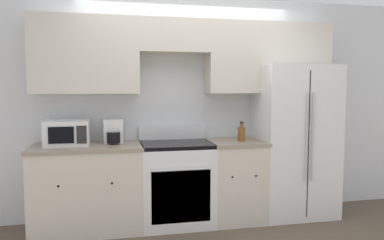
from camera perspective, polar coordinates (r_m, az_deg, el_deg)
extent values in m
plane|color=brown|center=(4.16, 0.93, -16.71)|extent=(12.00, 12.00, 0.00)
cube|color=silver|center=(4.51, -0.93, 1.98)|extent=(8.00, 0.06, 2.60)
cube|color=beige|center=(4.25, -15.93, 9.49)|extent=(1.14, 0.33, 0.83)
cube|color=beige|center=(4.32, -2.84, 12.63)|extent=(0.79, 0.33, 0.37)
cube|color=beige|center=(4.62, 11.50, 9.20)|extent=(1.50, 0.33, 0.83)
cube|color=beige|center=(4.22, -15.60, -10.19)|extent=(1.14, 0.62, 0.89)
cube|color=gray|center=(4.13, -15.75, -3.99)|extent=(1.16, 0.64, 0.03)
sphere|color=black|center=(3.92, -19.71, -9.47)|extent=(0.03, 0.03, 0.03)
sphere|color=black|center=(3.89, -12.10, -9.41)|extent=(0.03, 0.03, 0.03)
cube|color=beige|center=(4.44, 6.57, -9.30)|extent=(0.60, 0.62, 0.89)
cube|color=gray|center=(4.35, 6.63, -3.39)|extent=(0.62, 0.64, 0.03)
sphere|color=black|center=(4.08, 6.16, -8.63)|extent=(0.03, 0.03, 0.03)
sphere|color=black|center=(4.17, 9.72, -8.37)|extent=(0.03, 0.03, 0.03)
cube|color=white|center=(4.27, -2.40, -9.87)|extent=(0.79, 0.62, 0.88)
cube|color=black|center=(4.00, -1.65, -11.58)|extent=(0.63, 0.01, 0.57)
cube|color=black|center=(4.18, -2.42, -3.74)|extent=(0.79, 0.62, 0.04)
cube|color=white|center=(4.44, -3.03, -1.92)|extent=(0.79, 0.04, 0.16)
cylinder|color=silver|center=(3.90, -1.59, -7.58)|extent=(0.63, 0.02, 0.02)
cube|color=white|center=(4.69, 15.12, -3.02)|extent=(0.90, 0.74, 1.79)
cube|color=black|center=(4.37, 17.30, -3.65)|extent=(0.01, 0.01, 1.65)
cylinder|color=#B7B7BC|center=(4.32, 17.09, -2.54)|extent=(0.02, 0.02, 0.99)
cylinder|color=#B7B7BC|center=(4.36, 17.90, -2.50)|extent=(0.02, 0.02, 0.99)
cube|color=white|center=(4.20, -18.43, -1.86)|extent=(0.45, 0.39, 0.26)
cube|color=black|center=(4.01, -19.32, -2.20)|extent=(0.25, 0.01, 0.17)
cube|color=#262628|center=(3.99, -16.47, -2.16)|extent=(0.10, 0.01, 0.18)
cylinder|color=brown|center=(4.32, 7.55, -2.14)|extent=(0.09, 0.09, 0.16)
cylinder|color=brown|center=(4.31, 7.57, -0.78)|extent=(0.04, 0.04, 0.04)
cylinder|color=black|center=(4.31, 7.57, -0.37)|extent=(0.04, 0.04, 0.02)
cube|color=white|center=(4.25, -11.89, -1.65)|extent=(0.21, 0.21, 0.26)
cylinder|color=black|center=(4.14, -11.86, -2.61)|extent=(0.15, 0.15, 0.12)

